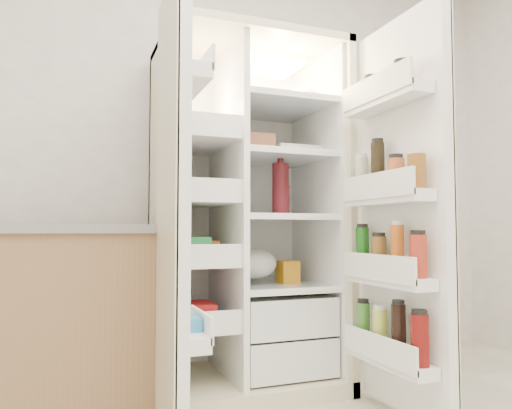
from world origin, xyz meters
name	(u,v)px	position (x,y,z in m)	size (l,w,h in m)	color
wall_back	(211,141)	(0.00, 2.00, 1.35)	(4.00, 0.02, 2.70)	white
refrigerator	(246,243)	(0.10, 1.65, 0.74)	(0.92, 0.70, 1.80)	beige
freezer_door	(173,210)	(-0.41, 1.05, 0.89)	(0.15, 0.40, 1.72)	white
fridge_door	(400,216)	(0.57, 0.96, 0.87)	(0.17, 0.58, 1.72)	white
kitchen_counter	(12,322)	(-1.01, 1.52, 0.42)	(1.15, 0.61, 0.84)	#8A6345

